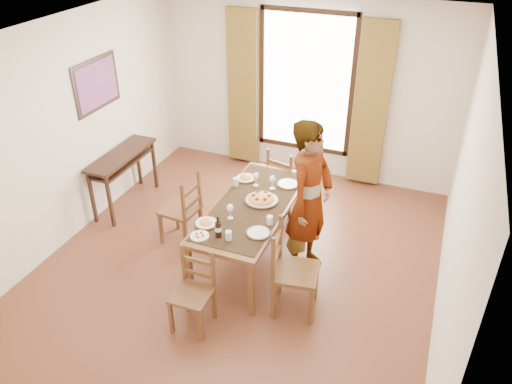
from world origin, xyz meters
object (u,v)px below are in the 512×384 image
(man, at_px, (309,200))
(pasta_platter, at_px, (261,197))
(console_table, at_px, (122,161))
(dining_table, at_px, (252,209))

(man, bearing_deg, pasta_platter, 97.48)
(console_table, xyz_separation_m, man, (2.78, -0.43, 0.26))
(console_table, distance_m, dining_table, 2.16)
(console_table, bearing_deg, pasta_platter, -9.49)
(man, height_order, pasta_platter, man)
(dining_table, distance_m, pasta_platter, 0.17)
(console_table, height_order, dining_table, console_table)
(man, xyz_separation_m, pasta_platter, (-0.59, 0.07, -0.14))
(console_table, relative_size, dining_table, 0.61)
(console_table, distance_m, man, 2.82)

